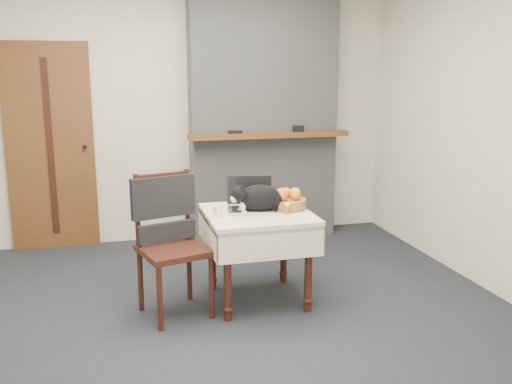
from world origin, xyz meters
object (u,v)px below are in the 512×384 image
(laptop, at_px, (250,201))
(pill_bottle, at_px, (287,209))
(side_table, at_px, (258,227))
(fruit_basket, at_px, (288,201))
(chair, at_px, (168,224))
(cream_jar, at_px, (218,212))
(door, at_px, (50,148))
(cat, at_px, (260,199))

(laptop, height_order, pill_bottle, laptop)
(side_table, xyz_separation_m, fruit_basket, (0.25, 0.04, 0.18))
(chair, bearing_deg, cream_jar, -25.48)
(laptop, relative_size, fruit_basket, 1.40)
(door, relative_size, side_table, 2.56)
(side_table, xyz_separation_m, pill_bottle, (0.19, -0.11, 0.16))
(side_table, xyz_separation_m, chair, (-0.67, -0.00, 0.07))
(cat, relative_size, pill_bottle, 6.10)
(side_table, distance_m, pill_bottle, 0.27)
(laptop, bearing_deg, pill_bottle, -32.19)
(door, bearing_deg, chair, -62.67)
(side_table, distance_m, fruit_basket, 0.31)
(cat, bearing_deg, cream_jar, 179.61)
(cat, xyz_separation_m, pill_bottle, (0.18, -0.11, -0.06))
(door, relative_size, pill_bottle, 24.28)
(side_table, height_order, laptop, laptop)
(chair, bearing_deg, pill_bottle, -22.99)
(cream_jar, relative_size, chair, 0.08)
(cat, bearing_deg, door, 120.71)
(pill_bottle, bearing_deg, chair, 172.72)
(pill_bottle, bearing_deg, door, 133.23)
(door, xyz_separation_m, cat, (1.62, -1.79, -0.20))
(pill_bottle, bearing_deg, laptop, 138.25)
(laptop, bearing_deg, cat, -49.96)
(fruit_basket, xyz_separation_m, chair, (-0.92, -0.05, -0.11))
(side_table, bearing_deg, cat, 2.66)
(side_table, distance_m, cat, 0.22)
(door, height_order, cat, door)
(laptop, distance_m, pill_bottle, 0.31)
(door, bearing_deg, cat, -47.97)
(door, relative_size, cat, 3.98)
(cream_jar, relative_size, fruit_basket, 0.29)
(cat, height_order, cream_jar, cat)
(cream_jar, xyz_separation_m, chair, (-0.36, 0.06, -0.08))
(door, bearing_deg, side_table, -48.26)
(cream_jar, bearing_deg, chair, 170.24)
(side_table, relative_size, cat, 1.55)
(door, bearing_deg, cream_jar, -55.35)
(cat, height_order, pill_bottle, cat)
(cream_jar, height_order, chair, chair)
(laptop, distance_m, cat, 0.11)
(fruit_basket, bearing_deg, door, 136.61)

